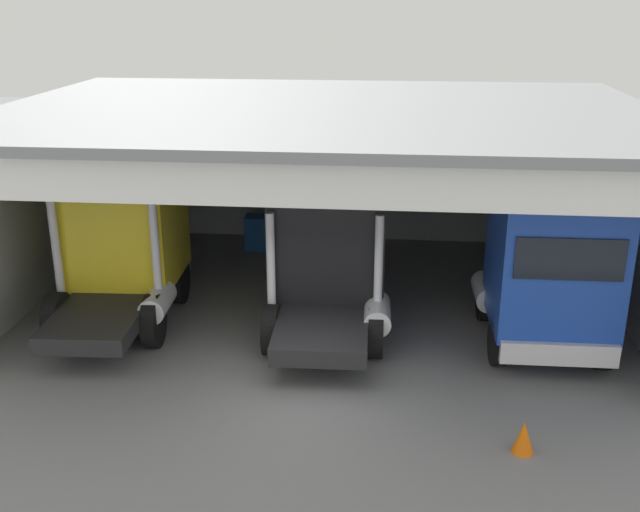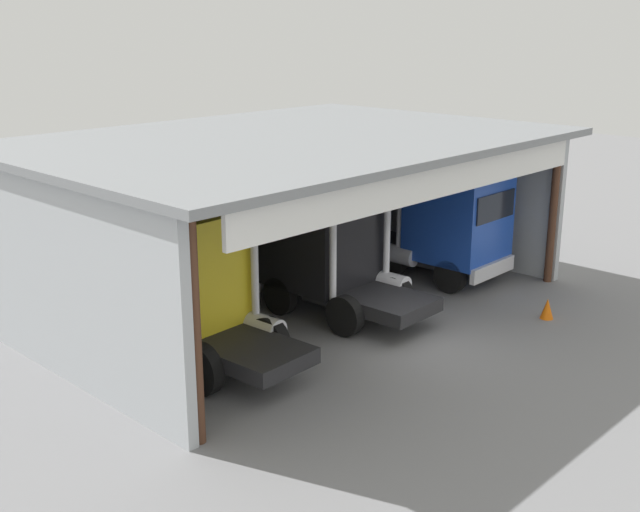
% 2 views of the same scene
% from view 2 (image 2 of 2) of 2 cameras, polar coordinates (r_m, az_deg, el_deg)
% --- Properties ---
extents(ground_plane, '(80.00, 80.00, 0.00)m').
position_cam_2_polar(ground_plane, '(19.95, 7.17, -6.31)').
color(ground_plane, slate).
rests_on(ground_plane, ground).
extents(workshop_shed, '(14.59, 10.48, 4.73)m').
position_cam_2_polar(workshop_shed, '(22.66, -4.20, 5.41)').
color(workshop_shed, '#ADB2B7').
rests_on(workshop_shed, ground).
extents(truck_yellow_center_right_bay, '(2.70, 5.11, 3.55)m').
position_cam_2_polar(truck_yellow_center_right_bay, '(18.55, -9.54, -1.98)').
color(truck_yellow_center_right_bay, yellow).
rests_on(truck_yellow_center_right_bay, ground).
extents(truck_black_center_left_bay, '(2.71, 4.90, 3.18)m').
position_cam_2_polar(truck_black_center_left_bay, '(21.52, 0.61, 0.35)').
color(truck_black_center_left_bay, black).
rests_on(truck_black_center_left_bay, ground).
extents(truck_blue_right_bay, '(2.53, 4.65, 3.42)m').
position_cam_2_polar(truck_blue_right_bay, '(24.44, 9.38, 2.35)').
color(truck_blue_right_bay, '#1E47B7').
rests_on(truck_blue_right_bay, ground).
extents(oil_drum, '(0.58, 0.58, 0.88)m').
position_cam_2_polar(oil_drum, '(24.42, -12.62, -1.18)').
color(oil_drum, '#197233').
rests_on(oil_drum, ground).
extents(tool_cart, '(0.90, 0.60, 1.00)m').
position_cam_2_polar(tool_cart, '(24.07, -12.20, -1.26)').
color(tool_cart, '#1E59A5').
rests_on(tool_cart, ground).
extents(traffic_cone, '(0.36, 0.36, 0.56)m').
position_cam_2_polar(traffic_cone, '(22.21, 16.03, -3.66)').
color(traffic_cone, orange).
rests_on(traffic_cone, ground).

